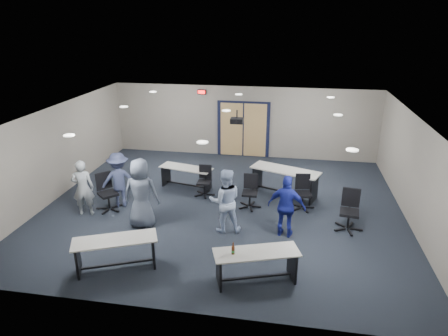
% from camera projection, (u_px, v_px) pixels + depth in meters
% --- Properties ---
extents(floor, '(10.00, 10.00, 0.00)m').
position_uv_depth(floor, '(223.00, 205.00, 11.51)').
color(floor, black).
rests_on(floor, ground).
extents(back_wall, '(10.00, 0.04, 2.70)m').
position_uv_depth(back_wall, '(244.00, 122.00, 15.18)').
color(back_wall, gray).
rests_on(back_wall, floor).
extents(front_wall, '(10.00, 0.04, 2.70)m').
position_uv_depth(front_wall, '(178.00, 249.00, 6.89)').
color(front_wall, gray).
rests_on(front_wall, floor).
extents(left_wall, '(0.04, 9.00, 2.70)m').
position_uv_depth(left_wall, '(57.00, 152.00, 11.83)').
color(left_wall, gray).
rests_on(left_wall, floor).
extents(right_wall, '(0.04, 9.00, 2.70)m').
position_uv_depth(right_wall, '(415.00, 173.00, 10.24)').
color(right_wall, gray).
rests_on(right_wall, floor).
extents(ceiling, '(10.00, 9.00, 0.04)m').
position_uv_depth(ceiling, '(223.00, 114.00, 10.55)').
color(ceiling, silver).
rests_on(ceiling, back_wall).
extents(double_door, '(2.00, 0.07, 2.20)m').
position_uv_depth(double_door, '(243.00, 130.00, 15.25)').
color(double_door, black).
rests_on(double_door, back_wall).
extents(exit_sign, '(0.32, 0.07, 0.18)m').
position_uv_depth(exit_sign, '(202.00, 92.00, 14.99)').
color(exit_sign, black).
rests_on(exit_sign, back_wall).
extents(ceiling_projector, '(0.35, 0.32, 0.37)m').
position_uv_depth(ceiling_projector, '(237.00, 121.00, 11.07)').
color(ceiling_projector, black).
rests_on(ceiling_projector, ceiling).
extents(ceiling_can_lights, '(6.24, 5.74, 0.02)m').
position_uv_depth(ceiling_can_lights, '(225.00, 113.00, 10.79)').
color(ceiling_can_lights, white).
rests_on(ceiling_can_lights, ceiling).
extents(table_front_left, '(1.84, 1.24, 0.71)m').
position_uv_depth(table_front_left, '(116.00, 249.00, 8.49)').
color(table_front_left, '#BBB9B0').
rests_on(table_front_left, floor).
extents(table_front_right, '(1.82, 1.10, 0.96)m').
position_uv_depth(table_front_right, '(256.00, 261.00, 8.06)').
color(table_front_right, '#BBB9B0').
rests_on(table_front_right, floor).
extents(table_back_left, '(1.75, 0.91, 0.79)m').
position_uv_depth(table_back_left, '(186.00, 174.00, 12.58)').
color(table_back_left, '#BBB9B0').
rests_on(table_back_left, floor).
extents(table_back_right, '(2.16, 1.37, 0.83)m').
position_uv_depth(table_back_right, '(285.00, 178.00, 11.99)').
color(table_back_right, '#BBB9B0').
rests_on(table_back_right, floor).
extents(chair_back_b, '(0.59, 0.59, 0.92)m').
position_uv_depth(chair_back_b, '(204.00, 181.00, 12.02)').
color(chair_back_b, black).
rests_on(chair_back_b, floor).
extents(chair_back_c, '(0.60, 0.60, 0.96)m').
position_uv_depth(chair_back_c, '(250.00, 192.00, 11.24)').
color(chair_back_c, black).
rests_on(chair_back_c, floor).
extents(chair_back_d, '(0.70, 0.70, 0.98)m').
position_uv_depth(chair_back_d, '(303.00, 193.00, 11.16)').
color(chair_back_d, black).
rests_on(chair_back_d, floor).
extents(chair_loose_left, '(0.94, 0.94, 1.06)m').
position_uv_depth(chair_loose_left, '(108.00, 192.00, 11.08)').
color(chair_loose_left, black).
rests_on(chair_loose_left, floor).
extents(chair_loose_right, '(0.76, 0.76, 1.06)m').
position_uv_depth(chair_loose_right, '(350.00, 211.00, 10.03)').
color(chair_loose_right, black).
rests_on(chair_loose_right, floor).
extents(person_gray, '(0.66, 0.54, 1.58)m').
position_uv_depth(person_gray, '(83.00, 188.00, 10.74)').
color(person_gray, '#9FA7AD').
rests_on(person_gray, floor).
extents(person_plaid, '(0.94, 0.65, 1.83)m').
position_uv_depth(person_plaid, '(141.00, 193.00, 10.10)').
color(person_plaid, '#4F596D').
rests_on(person_plaid, floor).
extents(person_lightblue, '(0.93, 0.80, 1.66)m').
position_uv_depth(person_lightblue, '(225.00, 201.00, 9.88)').
color(person_lightblue, '#B6CBF1').
rests_on(person_lightblue, floor).
extents(person_navy, '(0.99, 0.56, 1.59)m').
position_uv_depth(person_navy, '(287.00, 207.00, 9.67)').
color(person_navy, navy).
rests_on(person_navy, floor).
extents(person_back, '(1.19, 0.97, 1.60)m').
position_uv_depth(person_back, '(119.00, 180.00, 11.23)').
color(person_back, '#373F63').
rests_on(person_back, floor).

